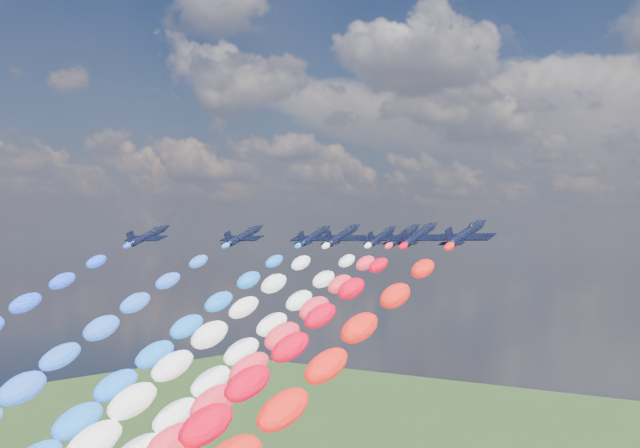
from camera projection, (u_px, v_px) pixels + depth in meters
The scene contains 12 objects.
jet_0 at pixel (148, 236), 159.66m from camera, with size 8.96×12.01×2.65m, color black, non-canonical shape.
jet_1 at pixel (243, 236), 160.16m from camera, with size 8.96×12.01×2.65m, color black, non-canonical shape.
jet_2 at pixel (314, 236), 162.58m from camera, with size 8.96×12.01×2.65m, color black, non-canonical shape.
trail_2 at pixel (97, 423), 121.13m from camera, with size 5.95×98.85×56.77m, color blue, non-canonical shape.
jet_3 at pixel (342, 236), 150.41m from camera, with size 8.96×12.01×2.65m, color black, non-canonical shape.
trail_3 at pixel (112, 443), 108.96m from camera, with size 5.95×98.85×56.77m, color white, non-canonical shape.
jet_4 at pixel (382, 236), 165.93m from camera, with size 8.96×12.01×2.65m, color black, non-canonical shape.
trail_4 at pixel (193, 418), 124.48m from camera, with size 5.95×98.85×56.77m, color white, non-canonical shape.
jet_5 at pixel (403, 236), 148.78m from camera, with size 8.96×12.01×2.65m, color black, non-canonical shape.
trail_5 at pixel (193, 446), 107.33m from camera, with size 5.95×98.85×56.77m, color #FB293B, non-canonical shape.
jet_6 at pixel (419, 235), 135.84m from camera, with size 8.96×12.01×2.65m, color black, non-canonical shape.
jet_7 at pixel (466, 234), 119.49m from camera, with size 8.96×12.01×2.65m, color black, non-canonical shape.
Camera 1 is at (88.70, -113.36, 93.92)m, focal length 47.46 mm.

